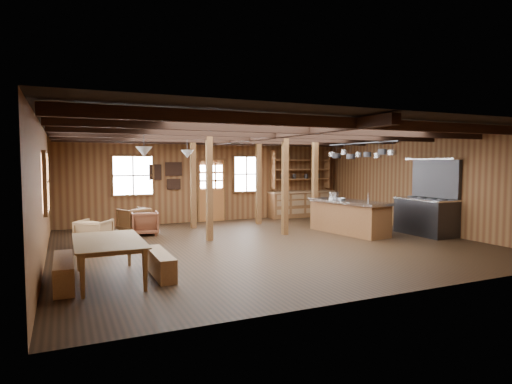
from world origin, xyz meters
TOP-DOWN VIEW (x-y plane):
  - room at (0.00, 0.00)m, footprint 10.04×9.04m
  - ceiling_joists at (0.00, 0.18)m, footprint 9.80×8.82m
  - timber_posts at (0.52, 2.08)m, footprint 3.95×2.35m
  - back_door at (0.00, 4.45)m, footprint 1.02×0.08m
  - window_back_left at (-2.60, 4.46)m, footprint 1.32×0.06m
  - window_back_right at (1.30, 4.46)m, footprint 1.02×0.06m
  - window_left at (-4.96, 0.50)m, footprint 0.14×1.24m
  - notice_boards at (-1.50, 4.46)m, footprint 1.08×0.03m
  - back_counter at (3.40, 4.20)m, footprint 2.55×0.60m
  - pendant_lamps at (-2.25, 1.00)m, footprint 1.86×2.36m
  - pot_rack at (2.97, 0.42)m, footprint 0.41×3.00m
  - kitchen_island at (2.77, 0.46)m, footprint 1.26×2.61m
  - step_stool at (2.48, 1.07)m, footprint 0.51×0.40m
  - commercial_range at (4.64, -0.62)m, footprint 0.89×1.73m
  - dining_table at (-3.90, -1.86)m, footprint 1.11×1.99m
  - bench_wall at (-4.65, -1.86)m, footprint 0.30×1.60m
  - bench_aisle at (-3.07, -1.86)m, footprint 0.28×1.50m
  - armchair_a at (-2.77, 3.27)m, footprint 0.99×1.00m
  - armchair_b at (-2.58, 2.55)m, footprint 0.79×0.81m
  - armchair_c at (-3.97, 1.41)m, footprint 0.97×0.98m
  - counter_pot at (2.86, 1.31)m, footprint 0.31×0.31m
  - bowl at (2.64, 0.66)m, footprint 0.28×0.28m

SIDE VIEW (x-z plane):
  - bench_aisle at x=-3.07m, z-range 0.00..0.41m
  - step_stool at x=2.48m, z-range 0.00..0.42m
  - bench_wall at x=-4.65m, z-range 0.00..0.44m
  - armchair_c at x=-3.97m, z-range 0.00..0.65m
  - armchair_b at x=-2.58m, z-range 0.00..0.66m
  - armchair_a at x=-2.77m, z-range 0.00..0.70m
  - dining_table at x=-3.90m, z-range 0.00..0.70m
  - kitchen_island at x=2.77m, z-range -0.12..1.08m
  - back_counter at x=3.40m, z-range -0.62..1.83m
  - commercial_range at x=4.64m, z-range -0.39..1.74m
  - back_door at x=0.00m, z-range -0.19..1.96m
  - bowl at x=2.64m, z-range 0.94..1.00m
  - counter_pot at x=2.86m, z-range 0.94..1.13m
  - room at x=0.00m, z-range -0.02..2.82m
  - timber_posts at x=0.52m, z-range 0.00..2.80m
  - window_back_left at x=-2.60m, z-range 0.94..2.26m
  - window_back_right at x=1.30m, z-range 0.94..2.26m
  - window_left at x=-4.96m, z-range 0.94..2.26m
  - notice_boards at x=-1.50m, z-range 1.19..2.09m
  - pendant_lamps at x=-2.25m, z-range 1.92..2.58m
  - pot_rack at x=2.97m, z-range 2.04..2.49m
  - ceiling_joists at x=0.00m, z-range 2.59..2.77m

